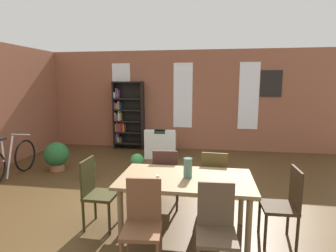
# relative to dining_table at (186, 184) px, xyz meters

# --- Properties ---
(ground_plane) EXTENTS (10.32, 10.32, 0.00)m
(ground_plane) POSITION_rel_dining_table_xyz_m (-0.51, 0.91, -0.68)
(ground_plane) COLOR #4A341B
(back_wall_brick) EXTENTS (8.94, 0.12, 2.88)m
(back_wall_brick) POSITION_rel_dining_table_xyz_m (-0.51, 4.65, 0.76)
(back_wall_brick) COLOR #94563E
(back_wall_brick) RESTS_ON ground
(window_pane_0) EXTENTS (0.55, 0.02, 1.87)m
(window_pane_0) POSITION_rel_dining_table_xyz_m (-2.36, 4.58, 0.90)
(window_pane_0) COLOR white
(window_pane_1) EXTENTS (0.55, 0.02, 1.87)m
(window_pane_1) POSITION_rel_dining_table_xyz_m (-0.51, 4.58, 0.90)
(window_pane_1) COLOR white
(window_pane_2) EXTENTS (0.55, 0.02, 1.87)m
(window_pane_2) POSITION_rel_dining_table_xyz_m (1.34, 4.58, 0.90)
(window_pane_2) COLOR white
(dining_table) EXTENTS (1.69, 0.95, 0.77)m
(dining_table) POSITION_rel_dining_table_xyz_m (0.00, 0.00, 0.00)
(dining_table) COLOR olive
(dining_table) RESTS_ON ground
(vase_on_table) EXTENTS (0.11, 0.11, 0.25)m
(vase_on_table) POSITION_rel_dining_table_xyz_m (0.03, -0.00, 0.22)
(vase_on_table) COLOR #4C7266
(vase_on_table) RESTS_ON dining_table
(tealight_candle_0) EXTENTS (0.04, 0.04, 0.04)m
(tealight_candle_0) POSITION_rel_dining_table_xyz_m (-0.35, -0.08, 0.11)
(tealight_candle_0) COLOR silver
(tealight_candle_0) RESTS_ON dining_table
(dining_chair_head_right) EXTENTS (0.41, 0.41, 0.95)m
(dining_chair_head_right) POSITION_rel_dining_table_xyz_m (1.22, 0.00, -0.17)
(dining_chair_head_right) COLOR #342414
(dining_chair_head_right) RESTS_ON ground
(dining_chair_far_left) EXTENTS (0.44, 0.44, 0.95)m
(dining_chair_far_left) POSITION_rel_dining_table_xyz_m (-0.37, 0.70, -0.17)
(dining_chair_far_left) COLOR #40231E
(dining_chair_far_left) RESTS_ON ground
(dining_chair_head_left) EXTENTS (0.41, 0.41, 0.95)m
(dining_chair_head_left) POSITION_rel_dining_table_xyz_m (-1.22, 0.00, -0.17)
(dining_chair_head_left) COLOR #322E14
(dining_chair_head_left) RESTS_ON ground
(dining_chair_near_left) EXTENTS (0.44, 0.44, 0.95)m
(dining_chair_near_left) POSITION_rel_dining_table_xyz_m (-0.39, -0.70, -0.17)
(dining_chair_near_left) COLOR brown
(dining_chair_near_left) RESTS_ON ground
(dining_chair_far_right) EXTENTS (0.42, 0.42, 0.95)m
(dining_chair_far_right) POSITION_rel_dining_table_xyz_m (0.38, 0.70, -0.17)
(dining_chair_far_right) COLOR #4F3F1C
(dining_chair_far_right) RESTS_ON ground
(dining_chair_near_right) EXTENTS (0.42, 0.42, 0.95)m
(dining_chair_near_right) POSITION_rel_dining_table_xyz_m (0.38, -0.70, -0.17)
(dining_chair_near_right) COLOR brown
(dining_chair_near_right) RESTS_ON ground
(bookshelf_tall) EXTENTS (0.90, 0.31, 1.99)m
(bookshelf_tall) POSITION_rel_dining_table_xyz_m (-2.16, 4.40, 0.30)
(bookshelf_tall) COLOR black
(bookshelf_tall) RESTS_ON ground
(armchair_white) EXTENTS (0.88, 0.88, 0.75)m
(armchair_white) POSITION_rel_dining_table_xyz_m (-1.00, 3.69, -0.40)
(armchair_white) COLOR silver
(armchair_white) RESTS_ON ground
(bicycle_second) EXTENTS (0.44, 1.70, 0.90)m
(bicycle_second) POSITION_rel_dining_table_xyz_m (-3.78, 1.54, -0.32)
(bicycle_second) COLOR black
(bicycle_second) RESTS_ON ground
(potted_plant_by_shelf) EXTENTS (0.29, 0.29, 0.42)m
(potted_plant_by_shelf) POSITION_rel_dining_table_xyz_m (-2.16, 1.76, -0.46)
(potted_plant_by_shelf) COLOR #9E6042
(potted_plant_by_shelf) RESTS_ON ground
(potted_plant_corner) EXTENTS (0.29, 0.29, 0.46)m
(potted_plant_corner) POSITION_rel_dining_table_xyz_m (-1.23, 2.13, -0.44)
(potted_plant_corner) COLOR silver
(potted_plant_corner) RESTS_ON ground
(potted_plant_window) EXTENTS (0.55, 0.55, 0.64)m
(potted_plant_window) POSITION_rel_dining_table_xyz_m (-3.09, 2.13, -0.33)
(potted_plant_window) COLOR #9E6042
(potted_plant_window) RESTS_ON ground
(framed_picture) EXTENTS (0.56, 0.03, 0.72)m
(framed_picture) POSITION_rel_dining_table_xyz_m (1.92, 4.58, 1.25)
(framed_picture) COLOR black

